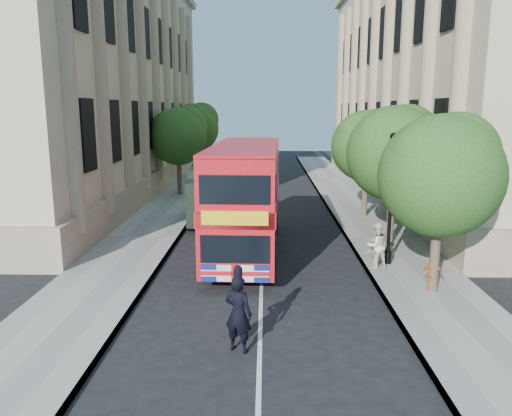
# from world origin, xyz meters

# --- Properties ---
(ground) EXTENTS (120.00, 120.00, 0.00)m
(ground) POSITION_xyz_m (0.00, 0.00, 0.00)
(ground) COLOR black
(ground) RESTS_ON ground
(pavement_right) EXTENTS (3.50, 80.00, 0.12)m
(pavement_right) POSITION_xyz_m (5.75, 10.00, 0.06)
(pavement_right) COLOR gray
(pavement_right) RESTS_ON ground
(pavement_left) EXTENTS (3.50, 80.00, 0.12)m
(pavement_left) POSITION_xyz_m (-5.75, 10.00, 0.06)
(pavement_left) COLOR gray
(pavement_left) RESTS_ON ground
(building_right) EXTENTS (12.00, 38.00, 18.00)m
(building_right) POSITION_xyz_m (13.80, 24.00, 9.00)
(building_right) COLOR #C2B087
(building_right) RESTS_ON ground
(building_left) EXTENTS (12.00, 38.00, 18.00)m
(building_left) POSITION_xyz_m (-13.80, 24.00, 9.00)
(building_left) COLOR #C2B087
(building_left) RESTS_ON ground
(tree_right_near) EXTENTS (4.00, 4.00, 6.08)m
(tree_right_near) POSITION_xyz_m (5.84, 3.03, 4.25)
(tree_right_near) COLOR #473828
(tree_right_near) RESTS_ON ground
(tree_right_mid) EXTENTS (4.20, 4.20, 6.37)m
(tree_right_mid) POSITION_xyz_m (5.84, 9.03, 4.45)
(tree_right_mid) COLOR #473828
(tree_right_mid) RESTS_ON ground
(tree_right_far) EXTENTS (4.00, 4.00, 6.15)m
(tree_right_far) POSITION_xyz_m (5.84, 15.03, 4.31)
(tree_right_far) COLOR #473828
(tree_right_far) RESTS_ON ground
(tree_left_far) EXTENTS (4.00, 4.00, 6.30)m
(tree_left_far) POSITION_xyz_m (-5.96, 22.03, 4.44)
(tree_left_far) COLOR #473828
(tree_left_far) RESTS_ON ground
(tree_left_back) EXTENTS (4.20, 4.20, 6.65)m
(tree_left_back) POSITION_xyz_m (-5.96, 30.03, 4.71)
(tree_left_back) COLOR #473828
(tree_left_back) RESTS_ON ground
(lamp_post) EXTENTS (0.32, 0.32, 5.16)m
(lamp_post) POSITION_xyz_m (5.00, 6.00, 2.51)
(lamp_post) COLOR black
(lamp_post) RESTS_ON pavement_right
(double_decker_bus) EXTENTS (3.00, 10.06, 4.60)m
(double_decker_bus) POSITION_xyz_m (-0.69, 7.66, 2.54)
(double_decker_bus) COLOR red
(double_decker_bus) RESTS_ON ground
(box_van) EXTENTS (2.48, 5.37, 3.00)m
(box_van) POSITION_xyz_m (-2.89, 13.42, 1.47)
(box_van) COLOR black
(box_van) RESTS_ON ground
(police_constable) EXTENTS (0.88, 0.75, 2.05)m
(police_constable) POSITION_xyz_m (-0.55, -1.17, 1.03)
(police_constable) COLOR black
(police_constable) RESTS_ON ground
(woman_pedestrian) EXTENTS (1.04, 0.93, 1.77)m
(woman_pedestrian) POSITION_xyz_m (4.40, 5.42, 1.01)
(woman_pedestrian) COLOR white
(woman_pedestrian) RESTS_ON pavement_right
(child_a) EXTENTS (0.75, 0.43, 1.20)m
(child_a) POSITION_xyz_m (5.76, 2.98, 0.72)
(child_a) COLOR orange
(child_a) RESTS_ON pavement_right
(child_b) EXTENTS (0.78, 0.57, 1.09)m
(child_b) POSITION_xyz_m (4.53, 5.96, 0.66)
(child_b) COLOR #F1BC52
(child_b) RESTS_ON pavement_right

